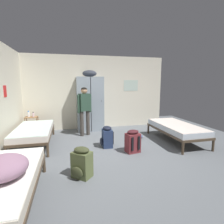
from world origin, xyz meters
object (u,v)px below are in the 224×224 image
(bed_left_rear, at_px, (34,131))
(backpack_olive, at_px, (82,163))
(shelf_unit, at_px, (32,124))
(clothes_pile_denim, at_px, (134,136))
(backpack_navy, at_px, (107,137))
(bed_right, at_px, (176,128))
(bed_left_front, at_px, (0,182))
(backpack_maroon, at_px, (133,142))
(bedding_heap, at_px, (3,167))
(person_traveler, at_px, (85,107))
(water_bottle, at_px, (29,114))
(locker_bank, at_px, (90,103))
(lotion_bottle, at_px, (33,115))

(bed_left_rear, height_order, backpack_olive, backpack_olive)
(shelf_unit, height_order, clothes_pile_denim, shelf_unit)
(backpack_navy, height_order, backpack_olive, same)
(bed_right, height_order, bed_left_front, same)
(backpack_maroon, distance_m, backpack_olive, 1.56)
(clothes_pile_denim, bearing_deg, bedding_heap, -136.15)
(shelf_unit, xyz_separation_m, clothes_pile_denim, (3.07, -1.21, -0.30))
(person_traveler, xyz_separation_m, water_bottle, (-1.74, 0.59, -0.26))
(bed_left_front, relative_size, backpack_olive, 3.45)
(locker_bank, xyz_separation_m, bedding_heap, (-1.56, -3.88, -0.34))
(clothes_pile_denim, bearing_deg, backpack_navy, -150.72)
(bed_left_front, height_order, backpack_olive, backpack_olive)
(locker_bank, xyz_separation_m, water_bottle, (-1.99, -0.03, -0.31))
(shelf_unit, xyz_separation_m, backpack_navy, (2.10, -1.76, -0.09))
(bed_left_rear, relative_size, backpack_navy, 3.45)
(person_traveler, bearing_deg, clothes_pile_denim, -24.48)
(bed_left_front, xyz_separation_m, person_traveler, (1.41, 3.14, 0.53))
(clothes_pile_denim, bearing_deg, person_traveler, 155.52)
(bed_right, bearing_deg, bed_left_front, -153.41)
(water_bottle, bearing_deg, bed_left_front, -84.94)
(locker_bank, relative_size, bed_left_rear, 1.09)
(bed_right, distance_m, bedding_heap, 4.30)
(bed_left_front, relative_size, bedding_heap, 3.07)
(backpack_maroon, bearing_deg, clothes_pile_denim, 66.56)
(bed_left_rear, bearing_deg, bed_left_front, -90.00)
(bed_right, relative_size, backpack_olive, 3.45)
(backpack_navy, bearing_deg, person_traveler, 110.38)
(water_bottle, bearing_deg, backpack_navy, -39.20)
(shelf_unit, distance_m, backpack_maroon, 3.45)
(bed_right, bearing_deg, backpack_maroon, -162.19)
(bed_right, distance_m, water_bottle, 4.57)
(bed_left_front, bearing_deg, person_traveler, 65.87)
(backpack_olive, bearing_deg, bed_left_rear, 118.65)
(backpack_navy, bearing_deg, backpack_maroon, -43.31)
(water_bottle, relative_size, backpack_maroon, 0.36)
(lotion_bottle, height_order, backpack_maroon, lotion_bottle)
(shelf_unit, relative_size, person_traveler, 0.38)
(shelf_unit, height_order, backpack_maroon, shelf_unit)
(bedding_heap, height_order, backpack_olive, bedding_heap)
(bed_left_rear, distance_m, person_traveler, 1.61)
(person_traveler, bearing_deg, bed_right, -26.02)
(bedding_heap, relative_size, lotion_bottle, 3.78)
(bed_left_rear, height_order, bed_right, same)
(backpack_navy, distance_m, backpack_olive, 1.58)
(locker_bank, height_order, water_bottle, locker_bank)
(backpack_maroon, distance_m, clothes_pile_denim, 1.15)
(bed_left_front, xyz_separation_m, backpack_navy, (1.85, 1.95, -0.12))
(bed_left_front, distance_m, lotion_bottle, 3.68)
(locker_bank, bearing_deg, shelf_unit, -178.45)
(bed_left_front, height_order, water_bottle, water_bottle)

